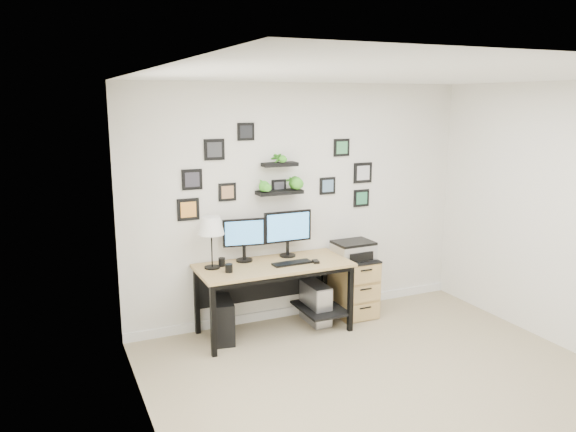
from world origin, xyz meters
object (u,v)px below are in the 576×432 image
pc_tower_black (223,320)px  file_cabinet (354,286)px  monitor_right (288,230)px  printer (353,250)px  mug (229,268)px  pc_tower_grey (316,303)px  desk (276,274)px  table_lamp (211,227)px  monitor_left (244,237)px

pc_tower_black → file_cabinet: 1.58m
monitor_right → printer: 0.81m
mug → monitor_right: bearing=20.3°
pc_tower_grey → desk: bearing=-176.9°
table_lamp → pc_tower_black: bearing=-54.5°
pc_tower_black → printer: size_ratio=0.99×
desk → monitor_right: bearing=38.1°
monitor_right → pc_tower_black: monitor_right is taller
monitor_right → printer: (0.75, -0.12, -0.28)m
pc_tower_grey → table_lamp: bearing=176.9°
monitor_right → mug: monitor_right is taller
monitor_left → table_lamp: (-0.38, -0.10, 0.16)m
monitor_right → table_lamp: table_lamp is taller
desk → file_cabinet: 1.03m
printer → desk: bearing=-177.1°
printer → mug: bearing=-173.8°
desk → table_lamp: size_ratio=3.01×
printer → monitor_left: bearing=173.8°
pc_tower_grey → printer: printer is taller
table_lamp → file_cabinet: bearing=-1.0°
pc_tower_grey → file_cabinet: file_cabinet is taller
monitor_left → file_cabinet: 1.44m
pc_tower_grey → mug: bearing=-172.2°
table_lamp → pc_tower_grey: 1.50m
desk → monitor_right: monitor_right is taller
monitor_right → file_cabinet: 1.06m
table_lamp → printer: bearing=-1.4°
desk → monitor_right: 0.50m
printer → pc_tower_black: bearing=-178.0°
table_lamp → mug: 0.45m
file_cabinet → pc_tower_grey: bearing=-176.3°
desk → mug: bearing=-168.1°
table_lamp → printer: (1.63, -0.04, -0.41)m
monitor_left → pc_tower_black: monitor_left is taller
mug → table_lamp: bearing=118.5°
table_lamp → monitor_right: bearing=5.2°
pc_tower_grey → file_cabinet: size_ratio=0.67×
monitor_right → desk: bearing=-141.9°
mug → printer: bearing=6.2°
monitor_left → table_lamp: table_lamp is taller
mug → pc_tower_grey: size_ratio=0.19×
monitor_right → pc_tower_grey: bearing=-27.1°
table_lamp → mug: size_ratio=6.28×
monitor_left → monitor_right: monitor_right is taller
pc_tower_black → file_cabinet: bearing=11.9°
table_lamp → mug: table_lamp is taller
desk → monitor_left: monitor_left is taller
mug → pc_tower_black: mug is taller
pc_tower_grey → file_cabinet: (0.50, 0.03, 0.11)m
pc_tower_grey → printer: bearing=2.7°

